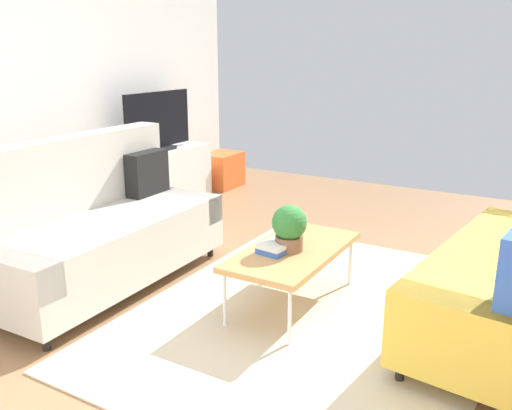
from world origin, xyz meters
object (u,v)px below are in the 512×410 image
object	(u,v)px
coffee_table	(293,252)
bottle_0	(135,147)
storage_trunk	(222,170)
bottle_1	(142,146)
couch_beige	(99,228)
vase_0	(117,152)
tv	(158,122)
table_book_0	(276,249)
potted_plant	(289,227)
tv_console	(160,179)

from	to	relation	value
coffee_table	bottle_0	xyz separation A→B (m)	(1.06, 2.36, 0.35)
storage_trunk	bottle_1	xyz separation A→B (m)	(-1.40, 0.06, 0.51)
couch_beige	storage_trunk	size ratio (longest dim) A/B	3.68
coffee_table	bottle_1	xyz separation A→B (m)	(1.17, 2.36, 0.34)
bottle_1	vase_0	bearing A→B (deg)	162.18
tv	table_book_0	world-z (taller)	tv
bottle_1	storage_trunk	bearing A→B (deg)	-2.45
coffee_table	bottle_0	world-z (taller)	bottle_0
couch_beige	vase_0	distance (m)	1.67
tv	bottle_1	distance (m)	0.37
tv	bottle_0	size ratio (longest dim) A/B	4.80
table_book_0	potted_plant	bearing A→B (deg)	-43.32
table_book_0	couch_beige	bearing A→B (deg)	101.66
storage_trunk	couch_beige	bearing A→B (deg)	-163.38
vase_0	bottle_1	xyz separation A→B (m)	(0.28, -0.09, 0.02)
bottle_0	couch_beige	bearing A→B (deg)	-146.92
vase_0	table_book_0	bearing A→B (deg)	-112.76
storage_trunk	bottle_0	xyz separation A→B (m)	(-1.51, 0.06, 0.52)
storage_trunk	table_book_0	bearing A→B (deg)	-140.19
storage_trunk	potted_plant	world-z (taller)	potted_plant
couch_beige	storage_trunk	bearing A→B (deg)	-164.40
bottle_0	bottle_1	distance (m)	0.11
tv_console	potted_plant	xyz separation A→B (m)	(-1.52, -2.39, 0.26)
tv	table_book_0	distance (m)	2.85
coffee_table	table_book_0	size ratio (longest dim) A/B	4.58
couch_beige	tv_console	world-z (taller)	couch_beige
coffee_table	bottle_1	distance (m)	2.66
coffee_table	table_book_0	bearing A→B (deg)	147.30
tv_console	potted_plant	distance (m)	2.85
couch_beige	potted_plant	world-z (taller)	couch_beige
couch_beige	bottle_1	size ratio (longest dim) A/B	10.40
couch_beige	bottle_1	bearing A→B (deg)	-149.84
coffee_table	tv	world-z (taller)	tv
coffee_table	tv	xyz separation A→B (m)	(1.47, 2.38, 0.56)
coffee_table	bottle_1	world-z (taller)	bottle_1
bottle_1	couch_beige	bearing A→B (deg)	-148.82
table_book_0	storage_trunk	bearing A→B (deg)	39.81
coffee_table	couch_beige	bearing A→B (deg)	105.27
tv	potted_plant	size ratio (longest dim) A/B	3.21
couch_beige	table_book_0	bearing A→B (deg)	100.65
potted_plant	bottle_1	xyz separation A→B (m)	(1.22, 2.35, 0.15)
table_book_0	bottle_0	size ratio (longest dim) A/B	1.15
coffee_table	storage_trunk	distance (m)	3.46
coffee_table	bottle_0	distance (m)	2.61
tv_console	storage_trunk	bearing A→B (deg)	-5.19
tv_console	couch_beige	bearing A→B (deg)	-152.12
couch_beige	potted_plant	distance (m)	1.46
coffee_table	vase_0	distance (m)	2.63
bottle_0	bottle_1	bearing A→B (deg)	0.00
couch_beige	vase_0	bearing A→B (deg)	-142.08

